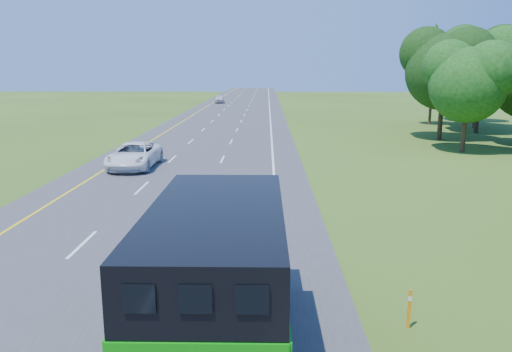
# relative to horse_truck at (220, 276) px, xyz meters

# --- Properties ---
(road) EXTENTS (15.00, 260.00, 0.04)m
(road) POSITION_rel_horse_truck_xyz_m (-4.05, 37.39, -2.02)
(road) COLOR #38383A
(road) RESTS_ON ground
(lane_markings) EXTENTS (11.15, 260.00, 0.01)m
(lane_markings) POSITION_rel_horse_truck_xyz_m (-4.05, 37.39, -2.00)
(lane_markings) COLOR yellow
(lane_markings) RESTS_ON road
(horse_truck) EXTENTS (2.74, 8.48, 3.74)m
(horse_truck) POSITION_rel_horse_truck_xyz_m (0.00, 0.00, 0.00)
(horse_truck) COLOR black
(horse_truck) RESTS_ON road
(white_suv) EXTENTS (2.79, 5.95, 1.65)m
(white_suv) POSITION_rel_horse_truck_xyz_m (-7.77, 22.25, -1.18)
(white_suv) COLOR white
(white_suv) RESTS_ON road
(far_car) EXTENTS (2.10, 4.61, 1.53)m
(far_car) POSITION_rel_horse_truck_xyz_m (-8.20, 86.95, -1.24)
(far_car) COLOR silver
(far_car) RESTS_ON road
(delineator) EXTENTS (0.09, 0.05, 1.04)m
(delineator) POSITION_rel_horse_truck_xyz_m (4.61, 1.52, -1.48)
(delineator) COLOR orange
(delineator) RESTS_ON ground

